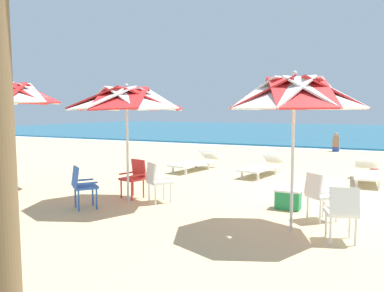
{
  "coord_description": "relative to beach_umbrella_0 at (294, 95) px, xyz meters",
  "views": [
    {
      "loc": [
        0.41,
        -9.42,
        1.97
      ],
      "look_at": [
        -4.22,
        0.13,
        1.0
      ],
      "focal_mm": 36.14,
      "sensor_mm": 36.0,
      "label": 1
    }
  ],
  "objects": [
    {
      "name": "plastic_chair_2",
      "position": [
        -4.09,
        -0.36,
        -1.72
      ],
      "size": [
        0.62,
        0.63,
        0.87
      ],
      "color": "blue",
      "rests_on": "ground"
    },
    {
      "name": "ground_plane",
      "position": [
        0.82,
        3.14,
        -2.22
      ],
      "size": [
        80.0,
        80.0,
        0.0
      ],
      "primitive_type": "plane",
      "color": "#D3B784"
    },
    {
      "name": "plastic_chair_4",
      "position": [
        -3.71,
        0.93,
        -1.72
      ],
      "size": [
        0.53,
        0.56,
        0.87
      ],
      "color": "red",
      "rests_on": "ground"
    },
    {
      "name": "sun_lounger_3",
      "position": [
        -4.2,
        5.16,
        -1.94
      ],
      "size": [
        0.99,
        2.22,
        0.62
      ],
      "color": "white",
      "rests_on": "ground"
    },
    {
      "name": "sun_lounger_1",
      "position": [
        0.98,
        5.22,
        -1.94
      ],
      "size": [
        0.74,
        2.17,
        0.62
      ],
      "color": "white",
      "rests_on": "ground"
    },
    {
      "name": "beach_umbrella_0",
      "position": [
        0.0,
        0.0,
        0.0
      ],
      "size": [
        2.23,
        2.23,
        2.6
      ],
      "color": "silver",
      "rests_on": "ground"
    },
    {
      "name": "plastic_chair_1",
      "position": [
        0.32,
        0.84,
        -1.72
      ],
      "size": [
        0.63,
        0.63,
        0.87
      ],
      "color": "white",
      "rests_on": "ground"
    },
    {
      "name": "surf_foam",
      "position": [
        0.82,
        14.29,
        -2.22
      ],
      "size": [
        80.0,
        0.7,
        0.01
      ],
      "primitive_type": "cube",
      "color": "white",
      "rests_on": "ground"
    },
    {
      "name": "beach_umbrella_2",
      "position": [
        -6.88,
        0.35,
        0.14
      ],
      "size": [
        2.3,
        2.3,
        2.73
      ],
      "color": "silver",
      "rests_on": "ground"
    },
    {
      "name": "sea",
      "position": [
        0.82,
        32.59,
        -2.17
      ],
      "size": [
        80.0,
        36.0,
        0.1
      ],
      "primitive_type": "cube",
      "color": "#19607F",
      "rests_on": "ground"
    },
    {
      "name": "sun_lounger_2",
      "position": [
        -1.93,
        5.17,
        -1.94
      ],
      "size": [
        0.94,
        2.21,
        0.62
      ],
      "color": "white",
      "rests_on": "ground"
    },
    {
      "name": "plastic_chair_0",
      "position": [
        0.79,
        -0.23,
        -1.72
      ],
      "size": [
        0.55,
        0.57,
        0.87
      ],
      "color": "white",
      "rests_on": "ground"
    },
    {
      "name": "beach_ball",
      "position": [
        1.16,
        6.56,
        -2.08
      ],
      "size": [
        0.27,
        0.27,
        0.27
      ],
      "primitive_type": "sphere",
      "color": "red",
      "rests_on": "ground"
    },
    {
      "name": "beach_umbrella_1",
      "position": [
        -3.52,
        0.41,
        -0.02
      ],
      "size": [
        2.47,
        2.47,
        2.54
      ],
      "color": "silver",
      "rests_on": "ground"
    },
    {
      "name": "cooler_box",
      "position": [
        -0.35,
        1.42,
        -2.02
      ],
      "size": [
        0.5,
        0.34,
        0.4
      ],
      "color": "#238C4C",
      "rests_on": "ground"
    },
    {
      "name": "plastic_chair_3",
      "position": [
        -3.01,
        0.74,
        -1.72
      ],
      "size": [
        0.62,
        0.63,
        0.87
      ],
      "color": "white",
      "rests_on": "ground"
    },
    {
      "name": "beachgoer_seated",
      "position": [
        -0.61,
        13.63,
        -1.93
      ],
      "size": [
        0.3,
        0.93,
        0.92
      ],
      "color": "#2D4CA5",
      "rests_on": "ground"
    }
  ]
}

